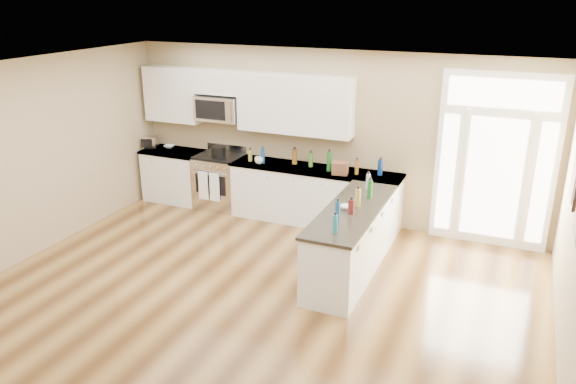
{
  "coord_description": "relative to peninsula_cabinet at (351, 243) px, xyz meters",
  "views": [
    {
      "loc": [
        2.84,
        -4.44,
        3.67
      ],
      "look_at": [
        0.09,
        2.0,
        1.13
      ],
      "focal_mm": 35.0,
      "sensor_mm": 36.0,
      "label": 1
    }
  ],
  "objects": [
    {
      "name": "ground",
      "position": [
        -0.93,
        -2.24,
        -0.43
      ],
      "size": [
        8.0,
        8.0,
        0.0
      ],
      "primitive_type": "plane",
      "color": "#4E3015"
    },
    {
      "name": "room_shell",
      "position": [
        -0.93,
        -2.24,
        1.27
      ],
      "size": [
        8.0,
        8.0,
        8.0
      ],
      "color": "tan",
      "rests_on": "ground"
    },
    {
      "name": "back_cabinet_left",
      "position": [
        -3.8,
        1.45,
        0.0
      ],
      "size": [
        1.1,
        0.66,
        0.94
      ],
      "color": "white",
      "rests_on": "ground"
    },
    {
      "name": "back_cabinet_right",
      "position": [
        -1.08,
        1.45,
        0.0
      ],
      "size": [
        2.85,
        0.66,
        0.94
      ],
      "color": "white",
      "rests_on": "ground"
    },
    {
      "name": "peninsula_cabinet",
      "position": [
        0.0,
        0.0,
        0.0
      ],
      "size": [
        0.69,
        2.32,
        0.94
      ],
      "color": "white",
      "rests_on": "ground"
    },
    {
      "name": "upper_cabinet_left",
      "position": [
        -3.81,
        1.59,
        1.49
      ],
      "size": [
        1.04,
        0.33,
        0.95
      ],
      "primitive_type": "cube",
      "color": "white",
      "rests_on": "room_shell"
    },
    {
      "name": "upper_cabinet_right",
      "position": [
        -1.5,
        1.59,
        1.49
      ],
      "size": [
        1.94,
        0.33,
        0.95
      ],
      "primitive_type": "cube",
      "color": "white",
      "rests_on": "room_shell"
    },
    {
      "name": "upper_cabinet_short",
      "position": [
        -2.88,
        1.59,
        1.77
      ],
      "size": [
        0.82,
        0.33,
        0.4
      ],
      "primitive_type": "cube",
      "color": "white",
      "rests_on": "room_shell"
    },
    {
      "name": "microwave",
      "position": [
        -2.88,
        1.56,
        1.33
      ],
      "size": [
        0.78,
        0.41,
        0.42
      ],
      "color": "silver",
      "rests_on": "room_shell"
    },
    {
      "name": "entry_door",
      "position": [
        1.62,
        1.71,
        0.87
      ],
      "size": [
        1.7,
        0.1,
        2.6
      ],
      "color": "white",
      "rests_on": "ground"
    },
    {
      "name": "wall_art_near",
      "position": [
        2.54,
        -0.04,
        1.27
      ],
      "size": [
        0.05,
        0.58,
        0.58
      ],
      "color": "black",
      "rests_on": "room_shell"
    },
    {
      "name": "kitchen_range",
      "position": [
        -2.86,
        1.45,
        0.04
      ],
      "size": [
        0.78,
        0.69,
        1.08
      ],
      "color": "silver",
      "rests_on": "ground"
    },
    {
      "name": "stockpot",
      "position": [
        -2.83,
        1.41,
        0.61
      ],
      "size": [
        0.3,
        0.3,
        0.19
      ],
      "primitive_type": "cylinder",
      "rotation": [
        0.0,
        0.0,
        0.27
      ],
      "color": "black",
      "rests_on": "kitchen_range"
    },
    {
      "name": "toaster_oven",
      "position": [
        -4.28,
        1.44,
        0.61
      ],
      "size": [
        0.3,
        0.26,
        0.22
      ],
      "primitive_type": "cube",
      "rotation": [
        0.0,
        0.0,
        0.31
      ],
      "color": "silver",
      "rests_on": "back_cabinet_left"
    },
    {
      "name": "cardboard_box",
      "position": [
        -0.61,
        1.32,
        0.6
      ],
      "size": [
        0.26,
        0.21,
        0.2
      ],
      "primitive_type": "cube",
      "rotation": [
        0.0,
        0.0,
        0.14
      ],
      "color": "brown",
      "rests_on": "back_cabinet_right"
    },
    {
      "name": "bowl_left",
      "position": [
        -3.97,
        1.58,
        0.53
      ],
      "size": [
        0.19,
        0.19,
        0.04
      ],
      "primitive_type": "imported",
      "rotation": [
        0.0,
        0.0,
        0.06
      ],
      "color": "white",
      "rests_on": "back_cabinet_left"
    },
    {
      "name": "bowl_peninsula",
      "position": [
        -0.08,
        -0.05,
        0.53
      ],
      "size": [
        0.2,
        0.2,
        0.05
      ],
      "primitive_type": "imported",
      "rotation": [
        0.0,
        0.0,
        -0.35
      ],
      "color": "white",
      "rests_on": "peninsula_cabinet"
    },
    {
      "name": "cup_counter",
      "position": [
        -2.03,
        1.33,
        0.56
      ],
      "size": [
        0.15,
        0.15,
        0.11
      ],
      "primitive_type": "imported",
      "rotation": [
        0.0,
        0.0,
        -0.11
      ],
      "color": "white",
      "rests_on": "back_cabinet_right"
    },
    {
      "name": "counter_bottles",
      "position": [
        -0.61,
        0.83,
        0.63
      ],
      "size": [
        2.39,
        2.47,
        0.32
      ],
      "color": "#19591E",
      "rests_on": "back_cabinet_right"
    }
  ]
}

